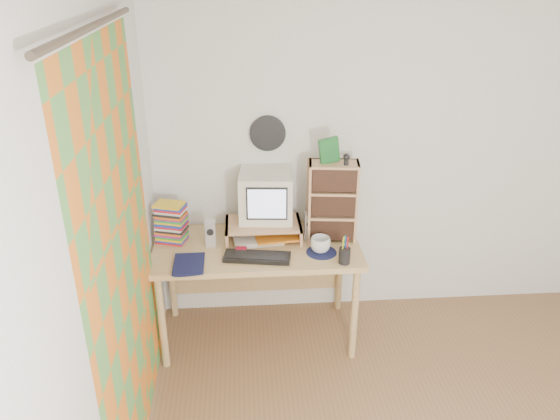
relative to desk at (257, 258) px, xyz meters
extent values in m
plane|color=white|center=(1.03, 0.31, 0.63)|extent=(3.50, 0.00, 3.50)
plane|color=white|center=(-0.72, -1.44, 0.63)|extent=(0.00, 3.50, 3.50)
plane|color=orange|center=(-0.68, -0.96, 0.53)|extent=(0.00, 2.20, 2.20)
cylinder|color=black|center=(0.10, 0.29, 0.81)|extent=(0.25, 0.02, 0.25)
cube|color=#D9B874|center=(0.00, -0.06, 0.11)|extent=(1.40, 0.70, 0.04)
cube|color=#D9B874|center=(0.00, 0.27, -0.24)|extent=(1.33, 0.02, 0.41)
cylinder|color=#D9B874|center=(-0.64, -0.35, -0.26)|extent=(0.05, 0.05, 0.71)
cylinder|color=#D9B874|center=(0.64, -0.35, -0.26)|extent=(0.05, 0.05, 0.71)
cylinder|color=#D9B874|center=(-0.64, 0.23, -0.26)|extent=(0.05, 0.05, 0.71)
cylinder|color=#D9B874|center=(0.64, 0.23, -0.26)|extent=(0.05, 0.05, 0.71)
cube|color=tan|center=(-0.20, 0.04, 0.19)|extent=(0.02, 0.30, 0.12)
cube|color=tan|center=(0.30, 0.04, 0.19)|extent=(0.02, 0.30, 0.12)
cube|color=tan|center=(0.05, 0.04, 0.24)|extent=(0.52, 0.30, 0.02)
cube|color=silver|center=(0.07, 0.09, 0.42)|extent=(0.38, 0.38, 0.33)
cube|color=#B5B6BB|center=(-0.31, -0.04, 0.23)|extent=(0.07, 0.07, 0.18)
cube|color=#B5B6BB|center=(0.37, 0.02, 0.23)|extent=(0.07, 0.07, 0.19)
cube|color=black|center=(0.00, -0.25, 0.15)|extent=(0.45, 0.21, 0.03)
cube|color=tan|center=(0.52, 0.01, 0.41)|extent=(0.35, 0.22, 0.56)
imported|color=silver|center=(0.42, -0.19, 0.19)|extent=(0.16, 0.16, 0.11)
imported|color=#10143C|center=(-0.54, -0.31, 0.16)|extent=(0.24, 0.18, 0.05)
cylinder|color=#101936|center=(0.43, -0.20, 0.14)|extent=(0.23, 0.23, 0.00)
cube|color=#AB122B|center=(-0.11, -0.16, 0.15)|extent=(0.08, 0.05, 0.04)
cube|color=#1C6229|center=(0.49, 0.01, 0.78)|extent=(0.13, 0.06, 0.17)
camera|label=1|loc=(-0.08, -3.34, 1.92)|focal=35.00mm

